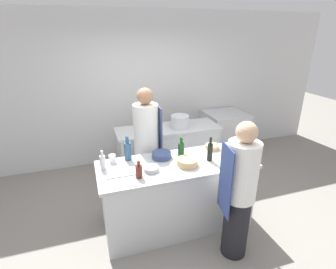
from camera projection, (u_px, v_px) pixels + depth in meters
The scene contains 20 objects.
ground_plane at pixel (176, 222), 3.58m from camera, with size 16.00×16.00×0.00m, color gray.
wall_back at pixel (138, 89), 4.94m from camera, with size 8.00×0.06×2.80m.
prep_counter at pixel (176, 194), 3.41m from camera, with size 1.95×0.77×0.91m.
pass_counter at pixel (168, 152), 4.59m from camera, with size 1.76×0.61×0.91m.
oven_range at pixel (224, 134), 5.40m from camera, with size 0.78×0.74×0.90m.
chef_at_prep_near at pixel (239, 193), 2.80m from camera, with size 0.37×0.35×1.62m.
chef_at_stove at pixel (147, 148), 3.73m from camera, with size 0.37×0.35×1.74m.
bottle_olive_oil at pixel (139, 171), 2.90m from camera, with size 0.08×0.08×0.20m.
bottle_vinegar at pixel (181, 150), 3.35m from camera, with size 0.08×0.08×0.28m.
bottle_wine at pixel (128, 151), 3.29m from camera, with size 0.09×0.09×0.32m.
bottle_cooking_oil at pixel (103, 162), 3.07m from camera, with size 0.07×0.07×0.24m.
bottle_sauce at pixel (210, 151), 3.27m from camera, with size 0.07×0.07×0.31m.
bottle_water at pixel (237, 152), 3.24m from camera, with size 0.07×0.07×0.31m.
bowl_mixing_large at pixel (162, 155), 3.36m from camera, with size 0.25×0.25×0.08m.
bowl_prep_small at pixel (151, 169), 3.06m from camera, with size 0.18×0.18×0.05m.
bowl_ceramic_blue at pixel (187, 162), 3.18m from camera, with size 0.25×0.25×0.09m.
bowl_wooden_salad at pixel (212, 147), 3.62m from camera, with size 0.20×0.20×0.06m.
cup at pixel (112, 159), 3.25m from camera, with size 0.09×0.09×0.10m.
cutting_board at pixel (121, 173), 3.01m from camera, with size 0.36×0.19×0.01m.
stockpot at pixel (180, 122), 4.39m from camera, with size 0.31×0.31×0.21m.
Camera 1 is at (-1.01, -2.70, 2.44)m, focal length 28.00 mm.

